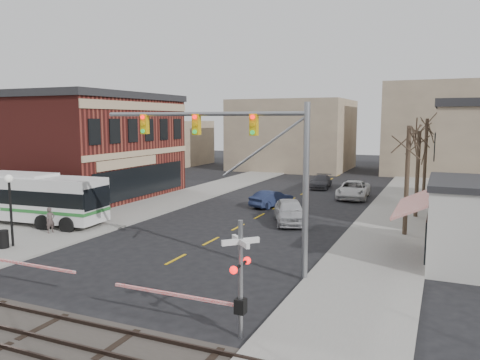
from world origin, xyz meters
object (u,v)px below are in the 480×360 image
Objects in this scene: rr_crossing_east at (229,279)px; street_lamp at (10,195)px; transit_bus at (19,197)px; car_a at (290,211)px; traffic_signal_mast at (245,151)px; car_d at (321,182)px; pedestrian_near at (50,220)px; car_b at (272,199)px; trash_bin at (3,239)px; pedestrian_far at (85,207)px; car_c at (353,190)px.

street_lamp is (-15.76, 4.84, 1.09)m from rr_crossing_east.
car_a is at bearing 23.66° from transit_bus.
transit_bus is 2.35× the size of rr_crossing_east.
traffic_signal_mast reaches higher than rr_crossing_east.
car_d is (10.23, 30.02, -2.38)m from street_lamp.
pedestrian_near is at bearing -116.50° from car_d.
rr_crossing_east reaches higher than car_b.
transit_bus is 19.16m from car_b.
pedestrian_near is at bearing 173.35° from traffic_signal_mast.
pedestrian_far is at bearing 101.23° from trash_bin.
car_c is 3.69× the size of pedestrian_far.
car_b is at bearing 62.85° from street_lamp.
rr_crossing_east reaches higher than pedestrian_far.
car_b is (-6.64, 22.63, -1.28)m from rr_crossing_east.
car_d reaches higher than trash_bin.
pedestrian_far is (-1.84, 7.91, -2.16)m from street_lamp.
car_a is 3.07× the size of pedestrian_near.
car_c is (19.55, 19.95, -1.09)m from transit_bus.
trash_bin is (-0.18, -0.47, -2.44)m from street_lamp.
pedestrian_far is at bearing -123.44° from car_d.
car_c is (5.46, 7.03, 0.11)m from car_b.
trash_bin is at bearing -163.16° from pedestrian_near.
street_lamp is at bearing 162.93° from rr_crossing_east.
car_b is at bearing 42.50° from transit_bus.
transit_bus is 4.92m from pedestrian_near.
traffic_signal_mast is 6.62× the size of pedestrian_near.
car_c is 6.78m from car_d.
car_a is (17.36, 7.60, -1.03)m from transit_bus.
rr_crossing_east is at bearing -17.07° from street_lamp.
pedestrian_far is (-17.61, 12.75, -1.07)m from rr_crossing_east.
street_lamp is 8.40m from pedestrian_far.
rr_crossing_east is 21.77m from pedestrian_far.
transit_bus is 2.30× the size of car_c.
rr_crossing_east is 16.58m from trash_bin.
transit_bus reaches higher than car_d.
car_b is 17.43m from pedestrian_near.
car_b reaches higher than car_d.
transit_bus is 1.22× the size of traffic_signal_mast.
trash_bin is at bearing -110.21° from pedestrian_far.
car_c is 23.58m from pedestrian_far.
car_d is (10.41, 30.50, 0.06)m from trash_bin.
street_lamp is 0.82× the size of car_a.
pedestrian_near is (-16.20, 8.06, -1.03)m from rr_crossing_east.
car_a is at bearing -41.31° from pedestrian_near.
pedestrian_near is (-15.02, -21.60, 0.14)m from car_c.
traffic_signal_mast is 14.88m from trash_bin.
pedestrian_near is at bearing 97.74° from street_lamp.
traffic_signal_mast is 1.88× the size of car_c.
car_a is (-3.38, 17.32, -1.12)m from rr_crossing_east.
trash_bin is 0.20× the size of car_a.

